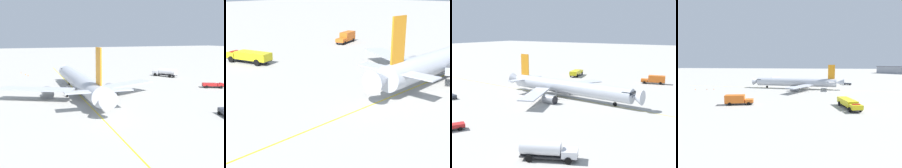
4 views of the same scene
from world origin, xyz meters
The scene contains 6 objects.
ground_plane centered at (0.00, 0.00, 0.00)m, with size 600.00×600.00×0.00m, color #ADAAA3.
airliner_main centered at (-0.09, -1.17, 3.04)m, with size 45.76×36.83×12.25m.
fuel_tanker_truck centered at (-19.31, 35.38, 1.57)m, with size 9.06×5.93×2.87m.
catering_truck_truck centered at (-15.37, -37.32, 1.67)m, with size 8.79×4.29×3.10m.
fire_tender_truck centered at (17.99, -37.48, 1.54)m, with size 5.41×11.06×2.50m.
taxiway_centreline centered at (0.34, -1.39, 0.00)m, with size 128.66×11.92×0.01m.
Camera 3 is at (-44.57, 69.75, 19.97)m, focal length 47.12 mm.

